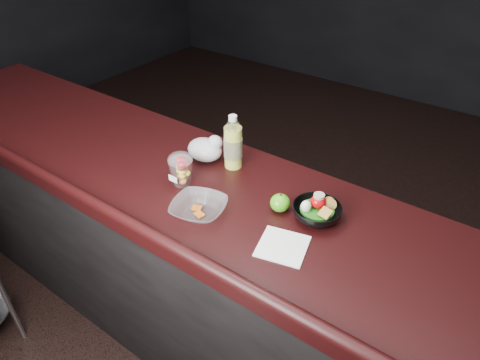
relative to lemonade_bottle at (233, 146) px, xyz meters
name	(u,v)px	position (x,y,z in m)	size (l,w,h in m)	color
counter	(229,282)	(0.10, -0.18, -0.61)	(4.06, 0.71, 1.02)	black
lemonade_bottle	(233,146)	(0.00, 0.00, 0.00)	(0.08, 0.08, 0.24)	#D5E03A
fruit_cup	(181,168)	(-0.09, -0.23, -0.03)	(0.10, 0.10, 0.14)	white
green_apple	(280,203)	(0.32, -0.14, -0.07)	(0.08, 0.08, 0.08)	#2B7D0E
plastic_bag	(206,149)	(-0.13, -0.02, -0.05)	(0.16, 0.13, 0.12)	silver
snack_bowl	(317,211)	(0.45, -0.11, -0.07)	(0.20, 0.20, 0.10)	black
takeout_bowl	(199,208)	(0.09, -0.33, -0.08)	(0.25, 0.25, 0.05)	silver
paper_napkin	(283,246)	(0.43, -0.30, -0.10)	(0.16, 0.16, 0.00)	white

